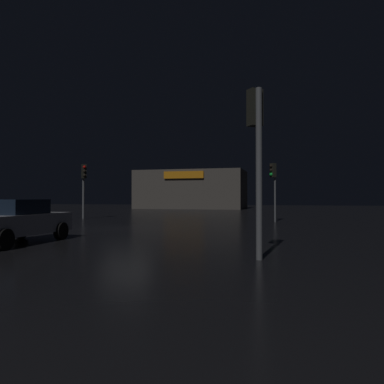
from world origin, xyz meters
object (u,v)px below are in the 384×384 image
object	(u,v)px
traffic_signal_cross_right	(84,181)
traffic_signal_cross_left	(256,140)
store_building	(191,190)
car_near	(14,221)
traffic_signal_opposite	(273,177)

from	to	relation	value
traffic_signal_cross_right	traffic_signal_cross_left	bearing A→B (deg)	-47.01
store_building	traffic_signal_cross_left	size ratio (longest dim) A/B	3.55
traffic_signal_cross_right	car_near	distance (m)	14.73
car_near	store_building	bearing A→B (deg)	96.87
traffic_signal_opposite	traffic_signal_cross_right	bearing A→B (deg)	179.20
car_near	traffic_signal_cross_right	bearing A→B (deg)	112.70
car_near	traffic_signal_opposite	bearing A→B (deg)	60.15
store_building	traffic_signal_opposite	xyz separation A→B (m)	(12.42, -26.59, 0.14)
traffic_signal_cross_left	traffic_signal_opposite	bearing A→B (deg)	91.08
store_building	traffic_signal_cross_right	distance (m)	26.41
traffic_signal_cross_left	traffic_signal_cross_right	size ratio (longest dim) A/B	1.07
traffic_signal_opposite	car_near	xyz separation A→B (m)	(-7.62, -13.28, -2.03)
traffic_signal_cross_right	traffic_signal_opposite	bearing A→B (deg)	-0.80
store_building	traffic_signal_cross_right	xyz separation A→B (m)	(-0.83, -26.40, 0.10)
traffic_signal_opposite	traffic_signal_cross_left	bearing A→B (deg)	-88.92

